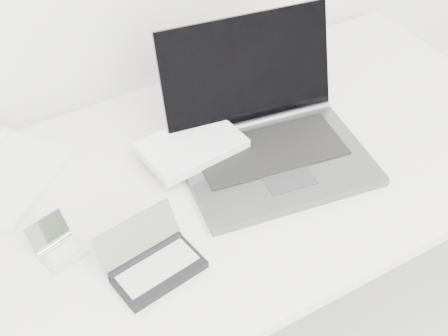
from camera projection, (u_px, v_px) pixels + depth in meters
desk at (226, 186)px, 1.50m from camera, size 1.60×0.80×0.73m
laptop_large at (254, 138)px, 1.48m from camera, size 0.53×0.45×0.28m
pda_silver at (59, 248)px, 1.28m from camera, size 0.11×0.12×0.07m
palmtop_charcoal at (153, 263)px, 1.25m from camera, size 0.20×0.17×0.09m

